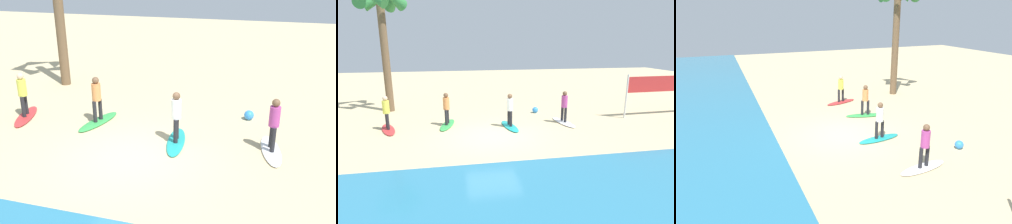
{
  "view_description": "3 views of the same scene",
  "coord_description": "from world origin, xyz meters",
  "views": [
    {
      "loc": [
        -3.81,
        9.37,
        5.44
      ],
      "look_at": [
        -0.67,
        -1.71,
        0.86
      ],
      "focal_mm": 40.32,
      "sensor_mm": 36.0,
      "label": 1
    },
    {
      "loc": [
        1.62,
        12.13,
        4.26
      ],
      "look_at": [
        -0.7,
        -0.33,
        1.05
      ],
      "focal_mm": 29.87,
      "sensor_mm": 36.0,
      "label": 2
    },
    {
      "loc": [
        -12.2,
        4.99,
        5.48
      ],
      "look_at": [
        0.49,
        -0.21,
        0.95
      ],
      "focal_mm": 32.91,
      "sensor_mm": 36.0,
      "label": 3
    }
  ],
  "objects": [
    {
      "name": "beach_ball",
      "position": [
        -3.18,
        -3.88,
        0.18
      ],
      "size": [
        0.36,
        0.36,
        0.36
      ],
      "primitive_type": "sphere",
      "color": "#338CE5",
      "rests_on": "ground"
    },
    {
      "name": "surfer_red",
      "position": [
        4.93,
        -1.82,
        1.04
      ],
      "size": [
        0.32,
        0.44,
        1.64
      ],
      "color": "#232328",
      "rests_on": "surfboard_red"
    },
    {
      "name": "ground_plane",
      "position": [
        0.0,
        0.0,
        0.0
      ],
      "size": [
        60.0,
        60.0,
        0.0
      ],
      "primitive_type": "plane",
      "color": "#CCB789"
    },
    {
      "name": "surfboard_red",
      "position": [
        4.93,
        -1.82,
        0.04
      ],
      "size": [
        1.19,
        2.17,
        0.09
      ],
      "primitive_type": "ellipsoid",
      "rotation": [
        0.0,
        0.0,
        1.89
      ],
      "color": "red",
      "rests_on": "ground"
    },
    {
      "name": "surfer_teal",
      "position": [
        -1.07,
        -1.27,
        1.04
      ],
      "size": [
        0.32,
        0.46,
        1.64
      ],
      "color": "#232328",
      "rests_on": "surfboard_teal"
    },
    {
      "name": "surfboard_white",
      "position": [
        -4.04,
        -1.46,
        0.04
      ],
      "size": [
        0.9,
        2.16,
        0.09
      ],
      "primitive_type": "ellipsoid",
      "rotation": [
        0.0,
        0.0,
        1.74
      ],
      "color": "white",
      "rests_on": "ground"
    },
    {
      "name": "surfboard_green",
      "position": [
        2.08,
        -2.1,
        0.04
      ],
      "size": [
        1.0,
        2.17,
        0.09
      ],
      "primitive_type": "ellipsoid",
      "rotation": [
        0.0,
        0.0,
        1.35
      ],
      "color": "green",
      "rests_on": "ground"
    },
    {
      "name": "surfer_white",
      "position": [
        -4.04,
        -1.46,
        1.04
      ],
      "size": [
        0.32,
        0.46,
        1.64
      ],
      "color": "#232328",
      "rests_on": "surfboard_white"
    },
    {
      "name": "surfer_green",
      "position": [
        2.08,
        -2.1,
        1.04
      ],
      "size": [
        0.32,
        0.45,
        1.64
      ],
      "color": "#232328",
      "rests_on": "surfboard_green"
    },
    {
      "name": "surfboard_teal",
      "position": [
        -1.07,
        -1.27,
        0.04
      ],
      "size": [
        0.85,
        2.16,
        0.09
      ],
      "primitive_type": "ellipsoid",
      "rotation": [
        0.0,
        0.0,
        1.71
      ],
      "color": "teal",
      "rests_on": "ground"
    }
  ]
}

